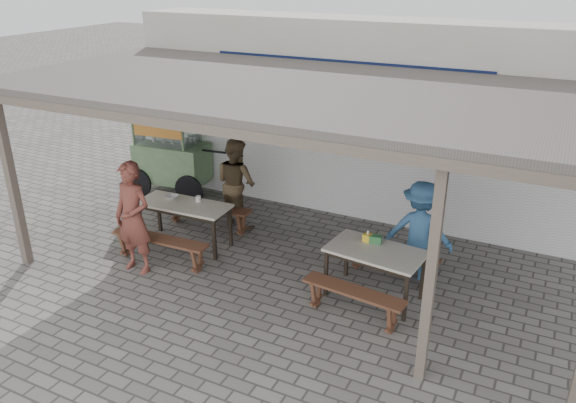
# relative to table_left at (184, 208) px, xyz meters

# --- Properties ---
(ground) EXTENTS (60.00, 60.00, 0.00)m
(ground) POSITION_rel_table_left_xyz_m (2.00, -0.62, -0.67)
(ground) COLOR slate
(ground) RESTS_ON ground
(back_wall) EXTENTS (9.00, 1.28, 3.50)m
(back_wall) POSITION_rel_table_left_xyz_m (2.00, 2.96, 1.05)
(back_wall) COLOR beige
(back_wall) RESTS_ON ground
(warung_roof) EXTENTS (9.00, 4.21, 2.81)m
(warung_roof) POSITION_rel_table_left_xyz_m (2.02, 0.28, 2.04)
(warung_roof) COLOR #554B48
(warung_roof) RESTS_ON ground
(table_left) EXTENTS (1.57, 0.70, 0.75)m
(table_left) POSITION_rel_table_left_xyz_m (0.00, 0.00, 0.00)
(table_left) COLOR beige
(table_left) RESTS_ON ground
(bench_left_street) EXTENTS (1.66, 0.35, 0.45)m
(bench_left_street) POSITION_rel_table_left_xyz_m (0.03, -0.71, -0.33)
(bench_left_street) COLOR brown
(bench_left_street) RESTS_ON ground
(bench_left_wall) EXTENTS (1.66, 0.35, 0.45)m
(bench_left_wall) POSITION_rel_table_left_xyz_m (-0.03, 0.71, -0.33)
(bench_left_wall) COLOR brown
(bench_left_wall) RESTS_ON ground
(table_right) EXTENTS (1.38, 0.89, 0.75)m
(table_right) POSITION_rel_table_left_xyz_m (3.33, -0.15, 0.00)
(table_right) COLOR beige
(table_right) RESTS_ON ground
(bench_right_street) EXTENTS (1.43, 0.44, 0.45)m
(bench_right_street) POSITION_rel_table_left_xyz_m (3.26, -0.78, -0.34)
(bench_right_street) COLOR brown
(bench_right_street) RESTS_ON ground
(bench_right_wall) EXTENTS (1.43, 0.44, 0.45)m
(bench_right_wall) POSITION_rel_table_left_xyz_m (3.40, 0.49, -0.34)
(bench_right_wall) COLOR brown
(bench_right_wall) RESTS_ON ground
(vendor_cart) EXTENTS (2.05, 0.96, 1.66)m
(vendor_cart) POSITION_rel_table_left_xyz_m (-1.60, 1.77, 0.23)
(vendor_cart) COLOR #749A66
(vendor_cart) RESTS_ON ground
(patron_street_side) EXTENTS (0.66, 0.45, 1.75)m
(patron_street_side) POSITION_rel_table_left_xyz_m (-0.17, -1.01, 0.20)
(patron_street_side) COLOR brown
(patron_street_side) RESTS_ON ground
(patron_wall_side) EXTENTS (0.95, 0.84, 1.62)m
(patron_wall_side) POSITION_rel_table_left_xyz_m (0.37, 1.06, 0.14)
(patron_wall_side) COLOR #4E3E28
(patron_wall_side) RESTS_ON ground
(patron_right_table) EXTENTS (1.03, 0.65, 1.52)m
(patron_right_table) POSITION_rel_table_left_xyz_m (3.73, 0.69, 0.09)
(patron_right_table) COLOR #34608E
(patron_right_table) RESTS_ON ground
(tissue_box) EXTENTS (0.14, 0.14, 0.11)m
(tissue_box) POSITION_rel_table_left_xyz_m (3.14, 0.05, 0.13)
(tissue_box) COLOR gold
(tissue_box) RESTS_ON table_right
(donation_box) EXTENTS (0.18, 0.13, 0.11)m
(donation_box) POSITION_rel_table_left_xyz_m (3.26, 0.06, 0.13)
(donation_box) COLOR #32713B
(donation_box) RESTS_ON table_right
(condiment_jar) EXTENTS (0.09, 0.09, 0.10)m
(condiment_jar) POSITION_rel_table_left_xyz_m (0.17, 0.18, 0.13)
(condiment_jar) COLOR silver
(condiment_jar) RESTS_ON table_left
(condiment_bowl) EXTENTS (0.21, 0.21, 0.05)m
(condiment_bowl) POSITION_rel_table_left_xyz_m (-0.31, 0.10, 0.10)
(condiment_bowl) COLOR white
(condiment_bowl) RESTS_ON table_left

